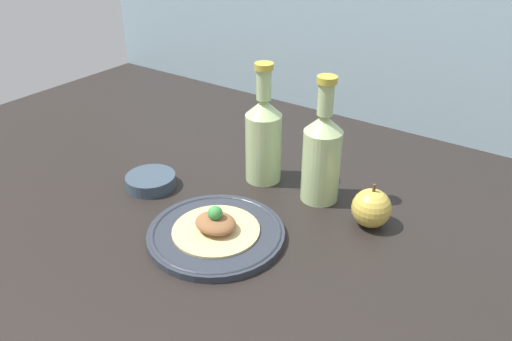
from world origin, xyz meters
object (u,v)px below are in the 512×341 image
(plate, at_px, (216,233))
(plated_food, at_px, (216,225))
(apple, at_px, (371,208))
(cider_bottle_right, at_px, (322,154))
(dipping_bowl, at_px, (151,181))
(cider_bottle_left, at_px, (263,137))

(plate, distance_m, plated_food, 0.02)
(plated_food, height_order, apple, apple)
(cider_bottle_right, height_order, dipping_bowl, cider_bottle_right)
(cider_bottle_left, height_order, apple, cider_bottle_left)
(plated_food, xyz_separation_m, cider_bottle_left, (-0.05, 0.21, 0.07))
(plated_food, distance_m, dipping_bowl, 0.22)
(plated_food, relative_size, apple, 1.80)
(plate, height_order, cider_bottle_right, cider_bottle_right)
(cider_bottle_left, xyz_separation_m, cider_bottle_right, (0.13, 0.00, 0.00))
(plate, bearing_deg, plated_food, -110.56)
(plated_food, relative_size, cider_bottle_right, 0.61)
(plate, distance_m, cider_bottle_right, 0.25)
(plate, xyz_separation_m, apple, (0.20, 0.19, 0.03))
(plated_food, bearing_deg, cider_bottle_left, 102.45)
(plate, height_order, apple, apple)
(cider_bottle_left, bearing_deg, plate, -77.55)
(plate, distance_m, dipping_bowl, 0.22)
(plate, distance_m, cider_bottle_left, 0.24)
(cider_bottle_left, relative_size, apple, 2.94)
(plated_food, bearing_deg, dipping_bowl, 165.02)
(dipping_bowl, bearing_deg, cider_bottle_right, 27.64)
(cider_bottle_left, relative_size, dipping_bowl, 2.47)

